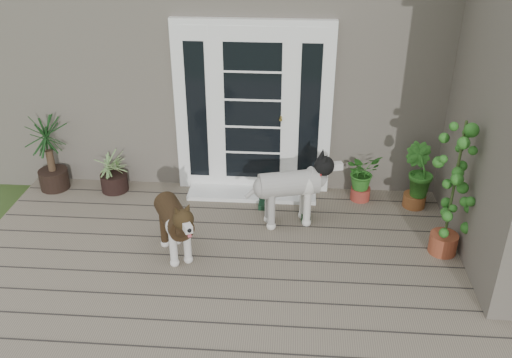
{
  "coord_description": "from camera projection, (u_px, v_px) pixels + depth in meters",
  "views": [
    {
      "loc": [
        0.3,
        -3.67,
        3.6
      ],
      "look_at": [
        -0.1,
        1.75,
        0.7
      ],
      "focal_mm": 38.92,
      "sensor_mm": 36.0,
      "label": 1
    }
  ],
  "objects": [
    {
      "name": "clog_left",
      "position": [
        305.0,
        214.0,
        6.51
      ],
      "size": [
        0.15,
        0.31,
        0.09
      ],
      "primitive_type": null,
      "rotation": [
        0.0,
        0.0,
        0.04
      ],
      "color": "black",
      "rests_on": "deck"
    },
    {
      "name": "yucca",
      "position": [
        49.0,
        153.0,
        6.94
      ],
      "size": [
        0.79,
        0.79,
        1.01
      ],
      "primitive_type": null,
      "rotation": [
        0.0,
        0.0,
        0.16
      ],
      "color": "black",
      "rests_on": "deck"
    },
    {
      "name": "door_step",
      "position": [
        252.0,
        193.0,
        7.0
      ],
      "size": [
        1.6,
        0.4,
        0.05
      ],
      "primitive_type": "cube",
      "color": "white",
      "rests_on": "deck"
    },
    {
      "name": "herb_c",
      "position": [
        463.0,
        193.0,
        6.45
      ],
      "size": [
        0.52,
        0.52,
        0.6
      ],
      "primitive_type": "imported",
      "rotation": [
        0.0,
        0.0,
        4.21
      ],
      "color": "#1B6020",
      "rests_on": "deck"
    },
    {
      "name": "sapling",
      "position": [
        454.0,
        188.0,
        5.56
      ],
      "size": [
        0.57,
        0.57,
        1.56
      ],
      "primitive_type": null,
      "rotation": [
        0.0,
        0.0,
        0.28
      ],
      "color": "#1C4D16",
      "rests_on": "deck"
    },
    {
      "name": "house_main",
      "position": [
        277.0,
        38.0,
        8.3
      ],
      "size": [
        7.4,
        4.0,
        3.1
      ],
      "primitive_type": "cube",
      "color": "#665E54",
      "rests_on": "ground"
    },
    {
      "name": "white_dog",
      "position": [
        288.0,
        194.0,
        6.26
      ],
      "size": [
        0.98,
        0.61,
        0.75
      ],
      "primitive_type": null,
      "rotation": [
        0.0,
        0.0,
        -1.3
      ],
      "color": "silver",
      "rests_on": "deck"
    },
    {
      "name": "brindle_dog",
      "position": [
        174.0,
        226.0,
        5.74
      ],
      "size": [
        0.7,
        0.9,
        0.69
      ],
      "primitive_type": null,
      "rotation": [
        0.0,
        0.0,
        3.63
      ],
      "color": "#382614",
      "rests_on": "deck"
    },
    {
      "name": "spider_plant",
      "position": [
        113.0,
        169.0,
        6.98
      ],
      "size": [
        0.62,
        0.62,
        0.61
      ],
      "primitive_type": null,
      "rotation": [
        0.0,
        0.0,
        -0.09
      ],
      "color": "#96B26D",
      "rests_on": "deck"
    },
    {
      "name": "herb_b",
      "position": [
        416.0,
        185.0,
        6.64
      ],
      "size": [
        0.55,
        0.55,
        0.59
      ],
      "primitive_type": "imported",
      "rotation": [
        0.0,
        0.0,
        2.46
      ],
      "color": "#225017",
      "rests_on": "deck"
    },
    {
      "name": "clog_right",
      "position": [
        263.0,
        203.0,
        6.76
      ],
      "size": [
        0.14,
        0.28,
        0.08
      ],
      "primitive_type": null,
      "rotation": [
        0.0,
        0.0,
        -0.03
      ],
      "color": "black",
      "rests_on": "deck"
    },
    {
      "name": "herb_a",
      "position": [
        361.0,
        180.0,
        6.8
      ],
      "size": [
        0.57,
        0.57,
        0.53
      ],
      "primitive_type": "imported",
      "rotation": [
        0.0,
        0.0,
        0.56
      ],
      "color": "#1F4E16",
      "rests_on": "deck"
    },
    {
      "name": "deck",
      "position": [
        256.0,
        305.0,
        5.27
      ],
      "size": [
        6.2,
        4.6,
        0.12
      ],
      "primitive_type": "cube",
      "color": "#6B5B4C",
      "rests_on": "ground"
    },
    {
      "name": "door_unit",
      "position": [
        253.0,
        109.0,
        6.68
      ],
      "size": [
        1.9,
        0.14,
        2.15
      ],
      "primitive_type": "cube",
      "color": "white",
      "rests_on": "deck"
    }
  ]
}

